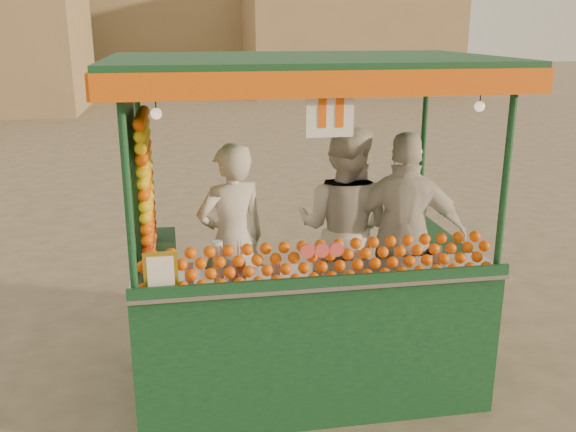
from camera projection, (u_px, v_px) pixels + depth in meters
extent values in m
plane|color=brown|center=(265.00, 382.00, 5.47)|extent=(90.00, 90.00, 0.00)
cube|color=#937E54|center=(346.00, 36.00, 28.50)|extent=(9.00, 6.00, 5.00)
cube|color=#937E54|center=(148.00, 14.00, 32.41)|extent=(14.00, 7.00, 7.00)
cube|color=#0E331C|center=(302.00, 356.00, 5.60)|extent=(2.77, 1.70, 0.32)
cylinder|color=black|center=(193.00, 362.00, 5.43)|extent=(0.38, 0.11, 0.38)
cylinder|color=black|center=(405.00, 344.00, 5.74)|extent=(0.38, 0.11, 0.38)
cube|color=#0E331C|center=(320.00, 332.00, 4.77)|extent=(2.77, 0.32, 0.85)
cube|color=#0E331C|center=(158.00, 300.00, 5.33)|extent=(0.32, 1.38, 0.85)
cube|color=#0E331C|center=(433.00, 281.00, 5.72)|extent=(0.32, 1.38, 0.85)
cube|color=#B2B2B7|center=(320.00, 277.00, 4.67)|extent=(2.77, 0.49, 0.03)
cylinder|color=#0E331C|center=(128.00, 194.00, 4.12)|extent=(0.05, 0.05, 1.49)
cylinder|color=#0E331C|center=(506.00, 178.00, 4.55)|extent=(0.05, 0.05, 1.49)
cylinder|color=#0E331C|center=(140.00, 149.00, 5.62)|extent=(0.05, 0.05, 1.49)
cylinder|color=#0E331C|center=(423.00, 140.00, 6.05)|extent=(0.05, 0.05, 1.49)
cube|color=#0E331C|center=(304.00, 62.00, 4.85)|extent=(2.98, 1.92, 0.09)
cube|color=#DC570C|center=(334.00, 84.00, 3.97)|extent=(2.98, 0.04, 0.17)
cube|color=#DC570C|center=(284.00, 65.00, 5.78)|extent=(2.98, 0.04, 0.17)
cube|color=#DC570C|center=(106.00, 76.00, 4.64)|extent=(0.04, 1.92, 0.17)
cube|color=#DC570C|center=(484.00, 71.00, 5.12)|extent=(0.04, 1.92, 0.17)
cylinder|color=#D84641|center=(322.00, 250.00, 4.46)|extent=(0.11, 0.03, 0.11)
cube|color=gold|center=(161.00, 273.00, 4.31)|extent=(0.23, 0.02, 0.30)
cube|color=white|center=(330.00, 113.00, 4.11)|extent=(0.32, 0.02, 0.32)
sphere|color=#FFE5B2|center=(156.00, 114.00, 4.07)|extent=(0.07, 0.07, 0.07)
sphere|color=#FFE5B2|center=(480.00, 106.00, 4.43)|extent=(0.07, 0.07, 0.07)
imported|color=beige|center=(232.00, 241.00, 5.45)|extent=(0.73, 0.60, 1.73)
imported|color=silver|center=(344.00, 228.00, 5.61)|extent=(1.13, 1.08, 1.85)
imported|color=silver|center=(404.00, 237.00, 5.43)|extent=(1.14, 0.71, 1.82)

